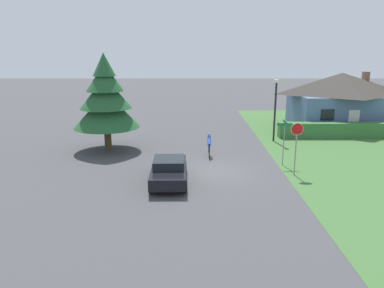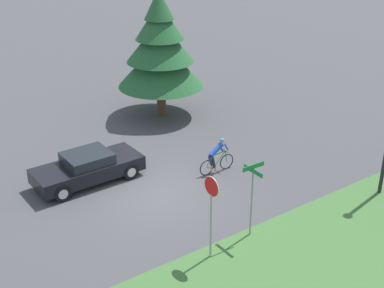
# 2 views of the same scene
# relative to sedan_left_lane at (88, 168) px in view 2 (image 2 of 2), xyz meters

# --- Properties ---
(ground_plane) EXTENTS (140.00, 140.00, 0.00)m
(ground_plane) POSITION_rel_sedan_left_lane_xyz_m (2.40, 1.70, -0.64)
(ground_plane) COLOR #424244
(sedan_left_lane) EXTENTS (1.93, 4.46, 1.28)m
(sedan_left_lane) POSITION_rel_sedan_left_lane_xyz_m (0.00, 0.00, 0.00)
(sedan_left_lane) COLOR black
(sedan_left_lane) RESTS_ON ground
(cyclist) EXTENTS (0.44, 1.75, 1.51)m
(cyclist) POSITION_rel_sedan_left_lane_xyz_m (2.33, 4.82, 0.09)
(cyclist) COLOR black
(cyclist) RESTS_ON ground
(stop_sign) EXTENTS (0.68, 0.07, 2.96)m
(stop_sign) POSITION_rel_sedan_left_lane_xyz_m (6.90, 1.08, 1.43)
(stop_sign) COLOR gray
(stop_sign) RESTS_ON ground
(street_name_sign) EXTENTS (0.90, 0.90, 2.74)m
(street_name_sign) POSITION_rel_sedan_left_lane_xyz_m (6.69, 2.95, 1.26)
(street_name_sign) COLOR gray
(street_name_sign) RESTS_ON ground
(conifer_tall_near) EXTENTS (4.46, 4.46, 6.61)m
(conifer_tall_near) POSITION_rel_sedan_left_lane_xyz_m (-4.60, 6.41, 2.91)
(conifer_tall_near) COLOR #4C3823
(conifer_tall_near) RESTS_ON ground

